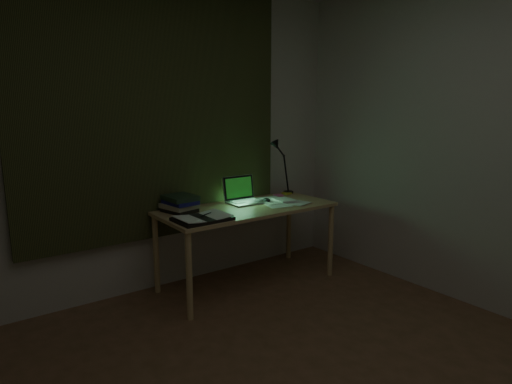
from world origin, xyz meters
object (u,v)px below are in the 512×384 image
at_px(laptop, 247,190).
at_px(desk_lamp, 289,167).
at_px(loose_papers, 279,201).
at_px(book_stack, 181,203).
at_px(open_textbook, 203,218).
at_px(desk, 248,246).

height_order(laptop, desk_lamp, desk_lamp).
xyz_separation_m(laptop, desk_lamp, (0.59, 0.13, 0.14)).
bearing_deg(loose_papers, desk_lamp, 37.77).
relative_size(book_stack, loose_papers, 0.78).
height_order(open_textbook, book_stack, book_stack).
bearing_deg(book_stack, open_textbook, -88.48).
bearing_deg(desk_lamp, laptop, -163.42).
bearing_deg(laptop, open_textbook, -154.47).
bearing_deg(loose_papers, open_textbook, -169.01).
xyz_separation_m(desk, desk_lamp, (0.67, 0.26, 0.59)).
bearing_deg(desk_lamp, desk, -154.90).
distance_m(book_stack, loose_papers, 0.88).
distance_m(desk, laptop, 0.47).
relative_size(laptop, desk_lamp, 0.70).
relative_size(open_textbook, desk_lamp, 0.78).
xyz_separation_m(desk, laptop, (0.08, 0.13, 0.45)).
bearing_deg(desk, book_stack, 161.61).
xyz_separation_m(laptop, open_textbook, (-0.60, -0.29, -0.10)).
xyz_separation_m(laptop, loose_papers, (0.26, -0.12, -0.10)).
relative_size(book_stack, desk_lamp, 0.51).
xyz_separation_m(book_stack, desk_lamp, (1.19, 0.08, 0.19)).
bearing_deg(open_textbook, book_stack, 90.08).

